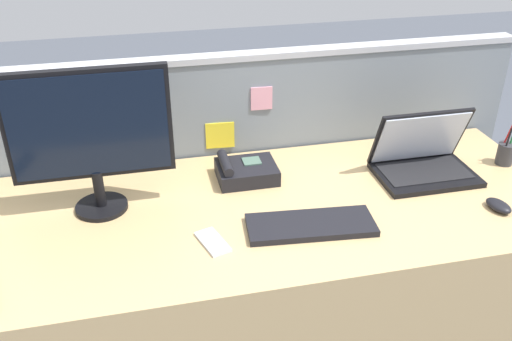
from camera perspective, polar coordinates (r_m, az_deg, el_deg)
The scene contains 9 objects.
desk at distance 2.17m, azimuth 0.30°, elevation -11.97°, with size 2.18×0.84×0.74m, color tan.
cubicle_divider at distance 2.41m, azimuth -2.17°, elevation -1.23°, with size 2.39×0.08×1.14m.
desktop_monitor at distance 1.88m, azimuth -16.45°, elevation 3.79°, with size 0.52×0.18×0.50m.
laptop at distance 2.22m, azimuth 16.55°, elevation 1.22°, with size 0.36×0.25×0.25m.
desk_phone at distance 2.10m, azimuth -1.21°, elevation -0.06°, with size 0.22×0.18×0.09m.
keyboard_main at distance 1.85m, azimuth 5.57°, elevation -5.52°, with size 0.42×0.16×0.02m, color black.
computer_mouse_right_hand at distance 2.10m, azimuth 23.36°, elevation -3.29°, with size 0.06×0.10×0.03m, color black.
pen_cup at distance 2.40m, azimuth 23.95°, elevation 1.62°, with size 0.06×0.06×0.17m.
cell_phone_white_slab at distance 1.78m, azimuth -4.41°, elevation -7.22°, with size 0.07×0.14×0.01m, color silver.
Camera 1 is at (-0.37, -1.59, 1.80)m, focal length 39.49 mm.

